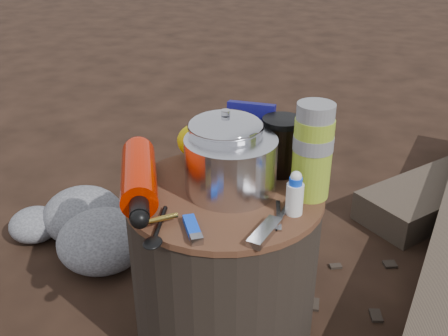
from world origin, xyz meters
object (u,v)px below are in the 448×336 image
(stump, at_px, (224,265))
(thermos, at_px, (312,152))
(travel_mug, at_px, (281,146))
(fuel_bottle, at_px, (139,176))
(camping_pot, at_px, (226,149))

(stump, height_order, thermos, thermos)
(travel_mug, bearing_deg, fuel_bottle, -147.34)
(camping_pot, height_order, fuel_bottle, camping_pot)
(stump, distance_m, travel_mug, 0.33)
(camping_pot, bearing_deg, fuel_bottle, -149.59)
(fuel_bottle, distance_m, travel_mug, 0.35)
(stump, bearing_deg, camping_pot, 102.14)
(camping_pot, relative_size, thermos, 0.79)
(camping_pot, bearing_deg, stump, -77.86)
(thermos, relative_size, travel_mug, 1.57)
(fuel_bottle, bearing_deg, travel_mug, 7.57)
(stump, distance_m, camping_pot, 0.30)
(stump, distance_m, thermos, 0.37)
(camping_pot, height_order, thermos, thermos)
(camping_pot, distance_m, travel_mug, 0.14)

